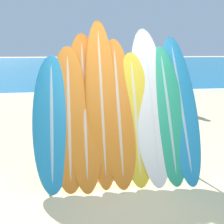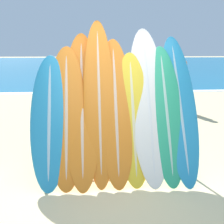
{
  "view_description": "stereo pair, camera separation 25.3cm",
  "coord_description": "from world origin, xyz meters",
  "px_view_note": "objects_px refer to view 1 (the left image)",
  "views": [
    {
      "loc": [
        -0.67,
        -3.22,
        1.98
      ],
      "look_at": [
        -0.0,
        1.37,
        0.88
      ],
      "focal_mm": 42.0,
      "sensor_mm": 36.0,
      "label": 1
    },
    {
      "loc": [
        -0.42,
        -3.25,
        1.98
      ],
      "look_at": [
        -0.0,
        1.37,
        0.88
      ],
      "focal_mm": 42.0,
      "sensor_mm": 36.0,
      "label": 2
    }
  ],
  "objects_px": {
    "surfboard_slot_0": "(52,121)",
    "person_near_water": "(147,80)",
    "surfboard_slot_4": "(118,109)",
    "person_far_left": "(175,83)",
    "surfboard_slot_7": "(168,112)",
    "surfboard_slot_8": "(181,105)",
    "person_mid_beach": "(65,77)",
    "surfboard_slot_1": "(69,115)",
    "surfboard_slot_2": "(84,107)",
    "surfboard_slot_6": "(150,102)",
    "surfboard_slot_5": "(136,116)",
    "surfboard_rack": "(119,149)",
    "surfboard_slot_3": "(102,100)"
  },
  "relations": [
    {
      "from": "surfboard_slot_3",
      "to": "surfboard_slot_6",
      "type": "bearing_deg",
      "value": -0.09
    },
    {
      "from": "surfboard_slot_4",
      "to": "person_far_left",
      "type": "xyz_separation_m",
      "value": [
        2.66,
        4.42,
        -0.17
      ]
    },
    {
      "from": "surfboard_slot_5",
      "to": "person_far_left",
      "type": "xyz_separation_m",
      "value": [
        2.4,
        4.47,
        -0.06
      ]
    },
    {
      "from": "surfboard_slot_4",
      "to": "person_mid_beach",
      "type": "distance_m",
      "value": 6.49
    },
    {
      "from": "surfboard_rack",
      "to": "surfboard_slot_8",
      "type": "height_order",
      "value": "surfboard_slot_8"
    },
    {
      "from": "surfboard_slot_4",
      "to": "person_near_water",
      "type": "xyz_separation_m",
      "value": [
        1.93,
        5.28,
        -0.17
      ]
    },
    {
      "from": "surfboard_slot_7",
      "to": "person_mid_beach",
      "type": "bearing_deg",
      "value": 105.73
    },
    {
      "from": "surfboard_slot_6",
      "to": "surfboard_slot_8",
      "type": "bearing_deg",
      "value": -2.13
    },
    {
      "from": "surfboard_slot_8",
      "to": "person_near_water",
      "type": "distance_m",
      "value": 5.32
    },
    {
      "from": "surfboard_rack",
      "to": "surfboard_slot_4",
      "type": "distance_m",
      "value": 0.63
    },
    {
      "from": "person_mid_beach",
      "to": "person_far_left",
      "type": "bearing_deg",
      "value": 24.45
    },
    {
      "from": "surfboard_slot_4",
      "to": "surfboard_slot_6",
      "type": "distance_m",
      "value": 0.53
    },
    {
      "from": "surfboard_slot_7",
      "to": "surfboard_slot_8",
      "type": "relative_size",
      "value": 0.93
    },
    {
      "from": "person_near_water",
      "to": "person_far_left",
      "type": "height_order",
      "value": "person_near_water"
    },
    {
      "from": "surfboard_slot_7",
      "to": "surfboard_slot_8",
      "type": "distance_m",
      "value": 0.26
    },
    {
      "from": "person_near_water",
      "to": "person_mid_beach",
      "type": "xyz_separation_m",
      "value": [
        -2.95,
        1.13,
        0.03
      ]
    },
    {
      "from": "person_mid_beach",
      "to": "surfboard_slot_6",
      "type": "bearing_deg",
      "value": -23.58
    },
    {
      "from": "surfboard_slot_5",
      "to": "surfboard_slot_8",
      "type": "height_order",
      "value": "surfboard_slot_8"
    },
    {
      "from": "surfboard_slot_2",
      "to": "person_far_left",
      "type": "xyz_separation_m",
      "value": [
        3.18,
        4.38,
        -0.22
      ]
    },
    {
      "from": "surfboard_slot_0",
      "to": "person_near_water",
      "type": "distance_m",
      "value": 6.1
    },
    {
      "from": "surfboard_slot_2",
      "to": "person_near_water",
      "type": "height_order",
      "value": "surfboard_slot_2"
    },
    {
      "from": "surfboard_rack",
      "to": "person_mid_beach",
      "type": "xyz_separation_m",
      "value": [
        -1.03,
        6.5,
        0.48
      ]
    },
    {
      "from": "surfboard_slot_6",
      "to": "surfboard_slot_8",
      "type": "relative_size",
      "value": 1.06
    },
    {
      "from": "surfboard_slot_0",
      "to": "person_far_left",
      "type": "bearing_deg",
      "value": 50.75
    },
    {
      "from": "surfboard_rack",
      "to": "surfboard_slot_5",
      "type": "xyz_separation_m",
      "value": [
        0.26,
        0.04,
        0.51
      ]
    },
    {
      "from": "surfboard_slot_5",
      "to": "surfboard_rack",
      "type": "bearing_deg",
      "value": -171.37
    },
    {
      "from": "surfboard_slot_3",
      "to": "surfboard_slot_6",
      "type": "relative_size",
      "value": 1.05
    },
    {
      "from": "surfboard_slot_7",
      "to": "surfboard_slot_4",
      "type": "bearing_deg",
      "value": 178.0
    },
    {
      "from": "surfboard_slot_8",
      "to": "person_mid_beach",
      "type": "relative_size",
      "value": 1.28
    },
    {
      "from": "surfboard_slot_8",
      "to": "person_near_water",
      "type": "xyz_separation_m",
      "value": [
        0.9,
        5.24,
        -0.19
      ]
    },
    {
      "from": "surfboard_rack",
      "to": "surfboard_slot_4",
      "type": "bearing_deg",
      "value": 93.65
    },
    {
      "from": "surfboard_slot_1",
      "to": "person_mid_beach",
      "type": "distance_m",
      "value": 6.44
    },
    {
      "from": "surfboard_slot_2",
      "to": "surfboard_slot_8",
      "type": "relative_size",
      "value": 1.02
    },
    {
      "from": "surfboard_slot_1",
      "to": "surfboard_slot_8",
      "type": "xyz_separation_m",
      "value": [
        1.78,
        0.06,
        0.09
      ]
    },
    {
      "from": "person_near_water",
      "to": "surfboard_slot_2",
      "type": "bearing_deg",
      "value": 148.05
    },
    {
      "from": "surfboard_slot_1",
      "to": "surfboard_slot_3",
      "type": "bearing_deg",
      "value": 9.27
    },
    {
      "from": "surfboard_slot_1",
      "to": "surfboard_slot_6",
      "type": "height_order",
      "value": "surfboard_slot_6"
    },
    {
      "from": "surfboard_rack",
      "to": "person_mid_beach",
      "type": "height_order",
      "value": "person_mid_beach"
    },
    {
      "from": "surfboard_slot_5",
      "to": "person_near_water",
      "type": "height_order",
      "value": "surfboard_slot_5"
    },
    {
      "from": "surfboard_slot_4",
      "to": "surfboard_slot_5",
      "type": "height_order",
      "value": "surfboard_slot_4"
    },
    {
      "from": "surfboard_slot_2",
      "to": "person_mid_beach",
      "type": "xyz_separation_m",
      "value": [
        -0.5,
        6.36,
        -0.19
      ]
    },
    {
      "from": "surfboard_slot_6",
      "to": "person_mid_beach",
      "type": "height_order",
      "value": "surfboard_slot_6"
    },
    {
      "from": "surfboard_slot_1",
      "to": "person_far_left",
      "type": "bearing_deg",
      "value": 52.47
    },
    {
      "from": "surfboard_slot_6",
      "to": "surfboard_slot_7",
      "type": "height_order",
      "value": "surfboard_slot_6"
    },
    {
      "from": "surfboard_rack",
      "to": "person_near_water",
      "type": "distance_m",
      "value": 5.72
    },
    {
      "from": "surfboard_slot_7",
      "to": "person_near_water",
      "type": "xyz_separation_m",
      "value": [
        1.14,
        5.31,
        -0.11
      ]
    },
    {
      "from": "surfboard_slot_4",
      "to": "surfboard_slot_7",
      "type": "height_order",
      "value": "surfboard_slot_4"
    },
    {
      "from": "person_far_left",
      "to": "surfboard_slot_7",
      "type": "bearing_deg",
      "value": -167.43
    },
    {
      "from": "surfboard_slot_5",
      "to": "person_far_left",
      "type": "height_order",
      "value": "surfboard_slot_5"
    },
    {
      "from": "surfboard_rack",
      "to": "person_near_water",
      "type": "relative_size",
      "value": 1.41
    }
  ]
}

